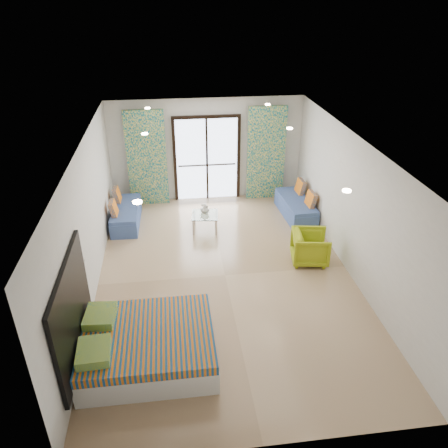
{
  "coord_description": "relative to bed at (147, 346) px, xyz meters",
  "views": [
    {
      "loc": [
        -0.94,
        -7.15,
        5.09
      ],
      "look_at": [
        -0.02,
        0.05,
        1.15
      ],
      "focal_mm": 35.0,
      "sensor_mm": 36.0,
      "label": 1
    }
  ],
  "objects": [
    {
      "name": "floor",
      "position": [
        1.48,
        2.09,
        -0.29
      ],
      "size": [
        5.0,
        7.5,
        0.01
      ],
      "primitive_type": null,
      "color": "#96795A",
      "rests_on": "ground"
    },
    {
      "name": "ceiling",
      "position": [
        1.48,
        2.09,
        2.41
      ],
      "size": [
        5.0,
        7.5,
        0.01
      ],
      "primitive_type": null,
      "color": "silver",
      "rests_on": "ground"
    },
    {
      "name": "wall_back",
      "position": [
        1.48,
        5.84,
        1.06
      ],
      "size": [
        5.0,
        0.01,
        2.7
      ],
      "primitive_type": null,
      "color": "silver",
      "rests_on": "ground"
    },
    {
      "name": "wall_front",
      "position": [
        1.48,
        -1.66,
        1.06
      ],
      "size": [
        5.0,
        0.01,
        2.7
      ],
      "primitive_type": null,
      "color": "silver",
      "rests_on": "ground"
    },
    {
      "name": "wall_left",
      "position": [
        -1.02,
        2.09,
        1.06
      ],
      "size": [
        0.01,
        7.5,
        2.7
      ],
      "primitive_type": null,
      "color": "silver",
      "rests_on": "ground"
    },
    {
      "name": "wall_right",
      "position": [
        3.98,
        2.09,
        1.06
      ],
      "size": [
        0.01,
        7.5,
        2.7
      ],
      "primitive_type": null,
      "color": "silver",
      "rests_on": "ground"
    },
    {
      "name": "balcony_door",
      "position": [
        1.48,
        5.81,
        0.97
      ],
      "size": [
        1.76,
        0.08,
        2.28
      ],
      "color": "black",
      "rests_on": "floor"
    },
    {
      "name": "balcony_rail",
      "position": [
        1.48,
        5.82,
        0.66
      ],
      "size": [
        1.52,
        0.03,
        0.04
      ],
      "primitive_type": "cube",
      "color": "#595451",
      "rests_on": "balcony_door"
    },
    {
      "name": "curtain_left",
      "position": [
        -0.07,
        5.66,
        0.96
      ],
      "size": [
        1.0,
        0.1,
        2.5
      ],
      "primitive_type": "cube",
      "color": "beige",
      "rests_on": "floor"
    },
    {
      "name": "curtain_right",
      "position": [
        3.03,
        5.66,
        0.96
      ],
      "size": [
        1.0,
        0.1,
        2.5
      ],
      "primitive_type": "cube",
      "color": "beige",
      "rests_on": "floor"
    },
    {
      "name": "downlight_a",
      "position": [
        0.08,
        0.09,
        2.38
      ],
      "size": [
        0.12,
        0.12,
        0.02
      ],
      "primitive_type": "cylinder",
      "color": "#FFE0B2",
      "rests_on": "ceiling"
    },
    {
      "name": "downlight_b",
      "position": [
        2.88,
        0.09,
        2.38
      ],
      "size": [
        0.12,
        0.12,
        0.02
      ],
      "primitive_type": "cylinder",
      "color": "#FFE0B2",
      "rests_on": "ceiling"
    },
    {
      "name": "downlight_c",
      "position": [
        0.08,
        3.09,
        2.38
      ],
      "size": [
        0.12,
        0.12,
        0.02
      ],
      "primitive_type": "cylinder",
      "color": "#FFE0B2",
      "rests_on": "ceiling"
    },
    {
      "name": "downlight_d",
      "position": [
        2.88,
        3.09,
        2.38
      ],
      "size": [
        0.12,
        0.12,
        0.02
      ],
      "primitive_type": "cylinder",
      "color": "#FFE0B2",
      "rests_on": "ceiling"
    },
    {
      "name": "downlight_e",
      "position": [
        0.08,
        5.09,
        2.38
      ],
      "size": [
        0.12,
        0.12,
        0.02
      ],
      "primitive_type": "cylinder",
      "color": "#FFE0B2",
      "rests_on": "ceiling"
    },
    {
      "name": "downlight_f",
      "position": [
        2.88,
        5.09,
        2.38
      ],
      "size": [
        0.12,
        0.12,
        0.02
      ],
      "primitive_type": "cylinder",
      "color": "#FFE0B2",
      "rests_on": "ceiling"
    },
    {
      "name": "headboard",
      "position": [
        -0.98,
        0.0,
        0.76
      ],
      "size": [
        0.06,
        2.1,
        1.5
      ],
      "primitive_type": "cube",
      "color": "black",
      "rests_on": "floor"
    },
    {
      "name": "switch_plate",
      "position": [
        -0.99,
        1.25,
        0.76
      ],
      "size": [
        0.02,
        0.1,
        0.1
      ],
      "primitive_type": "cube",
      "color": "silver",
      "rests_on": "wall_left"
    },
    {
      "name": "bed",
      "position": [
        0.0,
        0.0,
        0.0
      ],
      "size": [
        2.0,
        1.64,
        0.69
      ],
      "color": "silver",
      "rests_on": "floor"
    },
    {
      "name": "daybed_left",
      "position": [
        -0.64,
        4.58,
        -0.04
      ],
      "size": [
        0.66,
        1.61,
        0.79
      ],
      "rotation": [
        0.0,
        0.0,
        -0.02
      ],
      "color": "#3B538E",
      "rests_on": "floor"
    },
    {
      "name": "daybed_right",
      "position": [
        3.59,
        4.46,
        -0.04
      ],
      "size": [
        0.72,
        1.65,
        0.8
      ],
      "rotation": [
        0.0,
        0.0,
        0.06
      ],
      "color": "#3B538E",
      "rests_on": "floor"
    },
    {
      "name": "coffee_table",
      "position": [
        1.25,
        4.03,
        0.07
      ],
      "size": [
        0.67,
        0.67,
        0.7
      ],
      "rotation": [
        0.0,
        0.0,
        -0.12
      ],
      "color": "silver",
      "rests_on": "floor"
    },
    {
      "name": "vase",
      "position": [
        1.26,
        4.11,
        0.22
      ],
      "size": [
        0.26,
        0.27,
        0.21
      ],
      "primitive_type": "imported",
      "rotation": [
        0.0,
        0.0,
        0.29
      ],
      "color": "white",
      "rests_on": "coffee_table"
    },
    {
      "name": "armchair",
      "position": [
        3.3,
        2.39,
        0.08
      ],
      "size": [
        0.78,
        0.82,
        0.75
      ],
      "primitive_type": "imported",
      "rotation": [
        0.0,
        0.0,
        1.41
      ],
      "color": "#98A915",
      "rests_on": "floor"
    }
  ]
}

